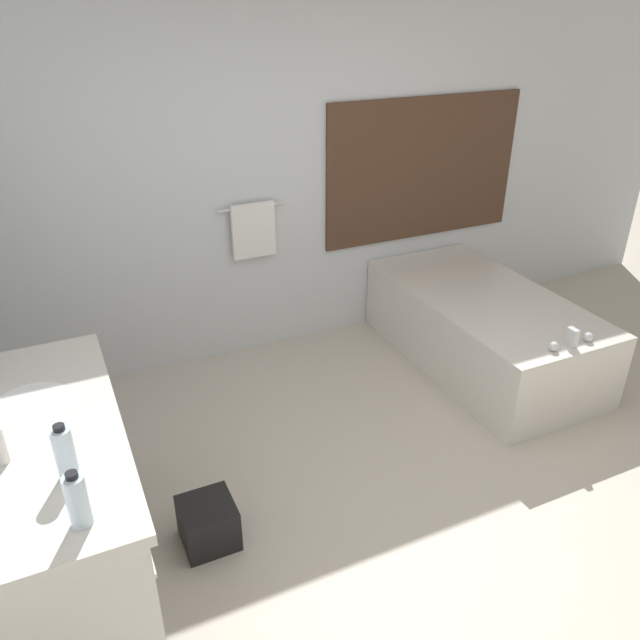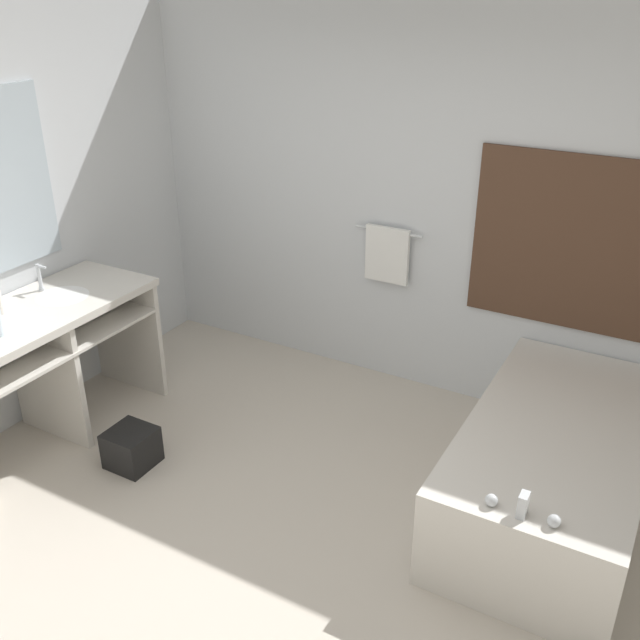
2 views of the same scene
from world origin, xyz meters
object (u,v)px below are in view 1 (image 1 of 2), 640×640
at_px(waste_bin, 208,523).
at_px(bathtub, 482,325).
at_px(water_bottle_1, 65,453).
at_px(water_bottle_3, 78,500).

bearing_deg(waste_bin, bathtub, 20.03).
relative_size(bathtub, water_bottle_1, 7.87).
height_order(bathtub, waste_bin, bathtub).
relative_size(water_bottle_1, waste_bin, 0.86).
height_order(water_bottle_3, waste_bin, water_bottle_3).
height_order(water_bottle_1, waste_bin, water_bottle_1).
height_order(bathtub, water_bottle_1, water_bottle_1).
bearing_deg(water_bottle_1, waste_bin, 32.14).
bearing_deg(waste_bin, water_bottle_1, -147.86).
relative_size(water_bottle_1, water_bottle_3, 1.07).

